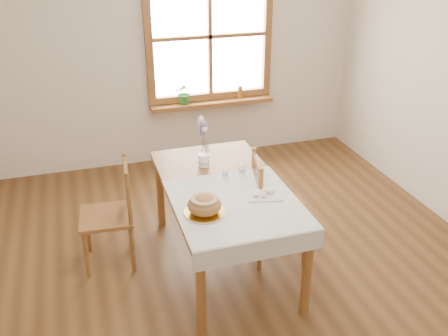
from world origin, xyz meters
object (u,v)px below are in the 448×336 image
Objects in this scene: chair_right at (280,208)px; bread_plate at (205,213)px; dining_table at (224,195)px; chair_left at (106,215)px; flower_vase at (204,161)px.

bread_plate is (-0.74, -0.36, 0.30)m from chair_right.
chair_right reaches higher than dining_table.
chair_left is 0.96× the size of chair_right.
dining_table is 0.47m from bread_plate.
chair_right is at bearing -2.76° from dining_table.
bread_plate is at bearing 127.93° from chair_right.
chair_left is at bearing -176.73° from flower_vase.
flower_vase is at bearing 66.27° from chair_right.
chair_left reaches higher than flower_vase.
bread_plate is at bearing 47.73° from chair_left.
dining_table is at bearing 75.54° from chair_left.
flower_vase reaches higher than bread_plate.
bread_plate reaches higher than dining_table.
dining_table is 5.68× the size of bread_plate.
bread_plate is (-0.26, -0.38, 0.10)m from dining_table.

